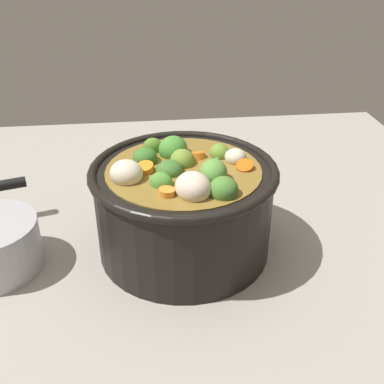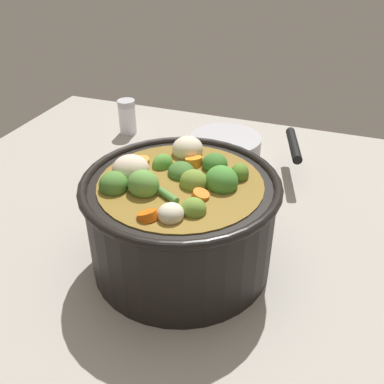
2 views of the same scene
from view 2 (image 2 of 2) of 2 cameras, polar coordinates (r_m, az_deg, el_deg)
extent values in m
plane|color=#9E998E|center=(0.66, -1.35, -8.99)|extent=(1.10, 1.10, 0.00)
cylinder|color=black|center=(0.62, -1.43, -4.28)|extent=(0.26, 0.26, 0.14)
torus|color=black|center=(0.58, -1.52, 1.11)|extent=(0.27, 0.27, 0.01)
cylinder|color=olive|center=(0.62, -1.43, -3.87)|extent=(0.22, 0.22, 0.13)
ellipsoid|color=#4E8234|center=(0.57, -10.25, 0.94)|extent=(0.04, 0.04, 0.04)
ellipsoid|color=#557F29|center=(0.59, 6.29, 2.43)|extent=(0.03, 0.03, 0.03)
ellipsoid|color=#519336|center=(0.62, -3.89, 3.63)|extent=(0.04, 0.04, 0.03)
ellipsoid|color=#43712F|center=(0.60, -1.41, 2.54)|extent=(0.05, 0.05, 0.03)
ellipsoid|color=#5F9841|center=(0.56, -6.40, 0.98)|extent=(0.04, 0.05, 0.04)
ellipsoid|color=olive|center=(0.57, 0.22, 1.19)|extent=(0.04, 0.04, 0.04)
ellipsoid|color=#488D35|center=(0.57, 3.90, 1.46)|extent=(0.06, 0.06, 0.04)
ellipsoid|color=#3C742C|center=(0.61, 3.03, 3.75)|extent=(0.05, 0.05, 0.03)
ellipsoid|color=olive|center=(0.52, 0.20, -2.26)|extent=(0.03, 0.04, 0.03)
cylinder|color=orange|center=(0.63, -6.56, 3.85)|extent=(0.03, 0.02, 0.01)
cylinder|color=#DB5E10|center=(0.51, -5.84, -3.20)|extent=(0.03, 0.04, 0.02)
cylinder|color=orange|center=(0.62, 0.61, 3.83)|extent=(0.04, 0.04, 0.02)
cylinder|color=orange|center=(0.55, 1.09, -0.55)|extent=(0.02, 0.03, 0.02)
ellipsoid|color=beige|center=(0.51, -2.80, -2.88)|extent=(0.04, 0.04, 0.03)
ellipsoid|color=beige|center=(0.60, -8.04, 2.94)|extent=(0.06, 0.07, 0.04)
ellipsoid|color=beige|center=(0.65, -0.59, 5.69)|extent=(0.06, 0.06, 0.04)
cylinder|color=#4A843C|center=(0.54, -2.80, -0.57)|extent=(0.02, 0.03, 0.01)
cylinder|color=silver|center=(1.04, -8.48, 9.38)|extent=(0.04, 0.04, 0.07)
cylinder|color=#B7B7BC|center=(1.03, -8.66, 11.44)|extent=(0.04, 0.04, 0.01)
cylinder|color=#ADADB2|center=(0.87, 4.33, 4.94)|extent=(0.14, 0.14, 0.08)
cylinder|color=black|center=(0.86, 13.22, 6.05)|extent=(0.13, 0.05, 0.02)
camera|label=1|loc=(0.93, -41.21, 25.84)|focal=43.58mm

